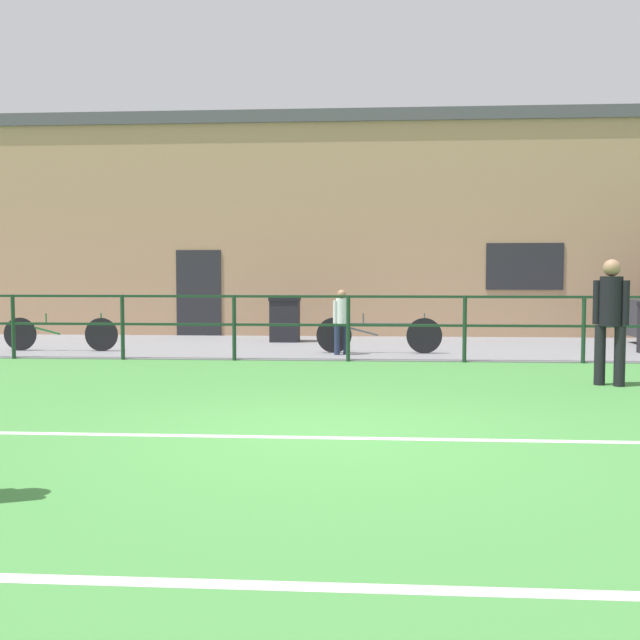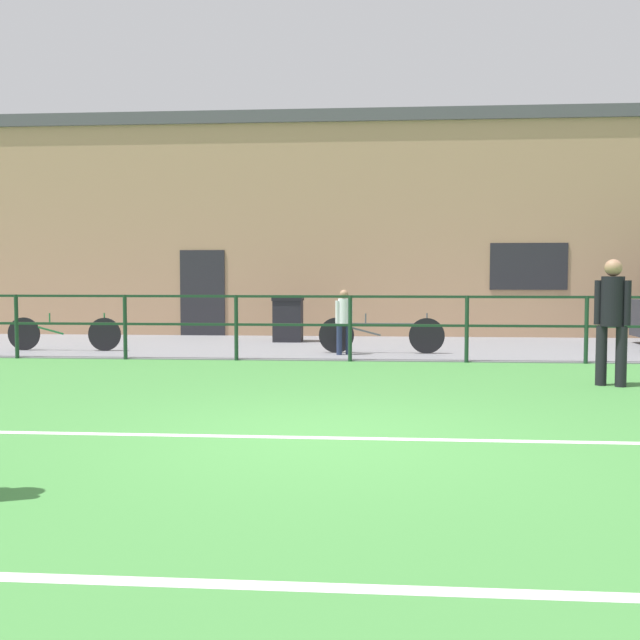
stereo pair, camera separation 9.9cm
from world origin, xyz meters
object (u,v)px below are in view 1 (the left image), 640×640
at_px(bicycle_parked_1, 379,335).
at_px(bicycle_parked_0, 60,334).
at_px(spectator_child, 342,318).
at_px(trash_bin_0, 285,319).
at_px(player_goalkeeper, 611,314).

bearing_deg(bicycle_parked_1, bicycle_parked_0, 180.00).
height_order(spectator_child, trash_bin_0, spectator_child).
xyz_separation_m(spectator_child, bicycle_parked_0, (-5.50, 0.31, -0.35)).
bearing_deg(bicycle_parked_1, player_goalkeeper, -50.62).
bearing_deg(trash_bin_0, bicycle_parked_1, -48.08).
bearing_deg(spectator_child, bicycle_parked_1, -177.92).
height_order(player_goalkeeper, spectator_child, player_goalkeeper).
bearing_deg(trash_bin_0, player_goalkeeper, -49.64).
bearing_deg(bicycle_parked_1, spectator_child, -155.64).
relative_size(bicycle_parked_0, trash_bin_0, 2.30).
xyz_separation_m(player_goalkeeper, bicycle_parked_0, (-9.28, 3.76, -0.62)).
distance_m(spectator_child, bicycle_parked_1, 0.83).
bearing_deg(bicycle_parked_1, trash_bin_0, 131.92).
relative_size(spectator_child, trash_bin_0, 1.22).
xyz_separation_m(player_goalkeeper, spectator_child, (-3.78, 3.45, -0.27)).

